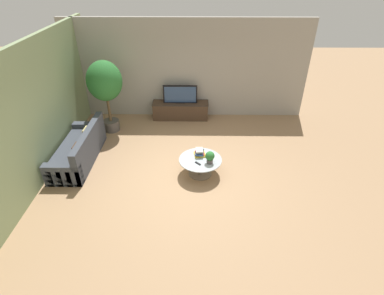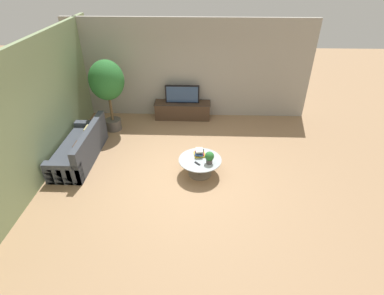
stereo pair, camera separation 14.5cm
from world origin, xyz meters
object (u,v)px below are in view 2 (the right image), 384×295
object	(u,v)px
coffee_table	(200,164)
couch_by_wall	(81,149)
media_console	(183,110)
potted_plant_tabletop	(209,157)
television	(182,94)
potted_palm_tall	(107,83)

from	to	relation	value
coffee_table	couch_by_wall	xyz separation A→B (m)	(-3.05, 0.56, -0.01)
media_console	potted_plant_tabletop	size ratio (longest dim) A/B	5.89
coffee_table	potted_plant_tabletop	xyz separation A→B (m)	(0.21, -0.14, 0.29)
couch_by_wall	potted_plant_tabletop	size ratio (longest dim) A/B	7.31
media_console	couch_by_wall	xyz separation A→B (m)	(-2.46, -2.39, -0.00)
television	potted_palm_tall	world-z (taller)	potted_palm_tall
couch_by_wall	potted_plant_tabletop	xyz separation A→B (m)	(3.26, -0.70, 0.31)
potted_palm_tall	television	bearing A→B (deg)	21.73
television	potted_plant_tabletop	bearing A→B (deg)	-75.33
potted_plant_tabletop	couch_by_wall	bearing A→B (deg)	167.90
couch_by_wall	coffee_table	bearing A→B (deg)	79.67
coffee_table	potted_plant_tabletop	bearing A→B (deg)	-34.09
media_console	potted_palm_tall	world-z (taller)	potted_palm_tall
potted_plant_tabletop	media_console	bearing A→B (deg)	104.67
couch_by_wall	television	bearing A→B (deg)	134.24
coffee_table	couch_by_wall	distance (m)	3.10
media_console	coffee_table	size ratio (longest dim) A/B	1.75
television	coffee_table	world-z (taller)	television
television	potted_plant_tabletop	size ratio (longest dim) A/B	3.54
couch_by_wall	potted_palm_tall	xyz separation A→B (m)	(0.42, 1.58, 1.17)
coffee_table	potted_plant_tabletop	world-z (taller)	potted_plant_tabletop
media_console	couch_by_wall	world-z (taller)	couch_by_wall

